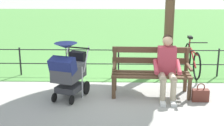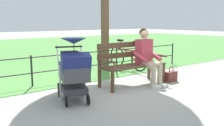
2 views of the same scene
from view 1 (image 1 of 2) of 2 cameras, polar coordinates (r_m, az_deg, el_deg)
The scene contains 8 objects.
ground_plane at distance 6.61m, azimuth 1.12°, elevation -5.76°, with size 60.00×60.00×0.00m, color #9E9B93.
grass_lawn at distance 15.15m, azimuth 1.25°, elevation 6.49°, with size 40.00×16.00×0.01m, color #518E42.
park_bench at distance 6.58m, azimuth 6.97°, elevation -1.13°, with size 1.61×0.64×0.96m.
person_on_bench at distance 6.37m, azimuth 9.86°, elevation -0.42°, with size 0.54×0.74×1.28m.
stroller at distance 6.31m, azimuth -7.80°, elevation -1.26°, with size 0.74×0.99×1.15m.
handbag at distance 6.50m, azimuth 15.56°, elevation -5.54°, with size 0.32×0.14×0.37m.
park_fence at distance 7.72m, azimuth 3.17°, elevation 0.66°, with size 7.25×0.04×0.70m.
bicycle at distance 8.20m, azimuth 14.15°, elevation 0.69°, with size 0.44×1.66×0.89m.
Camera 1 is at (-0.01, 6.16, 2.41)m, focal length 50.97 mm.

